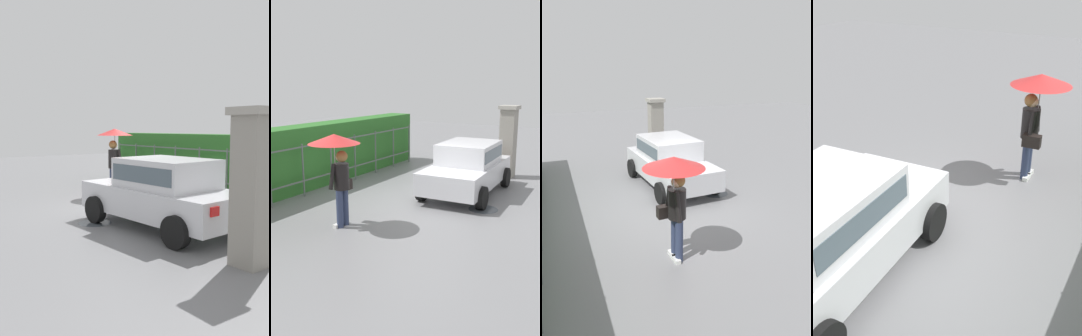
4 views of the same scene
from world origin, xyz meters
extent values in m
plane|color=slate|center=(0.00, 0.00, 0.00)|extent=(40.00, 40.00, 0.00)
cube|color=silver|center=(1.80, -0.59, 0.58)|extent=(3.80, 1.88, 0.60)
cube|color=silver|center=(1.95, -0.58, 1.18)|extent=(1.99, 1.56, 0.60)
cube|color=#4C5B66|center=(1.95, -0.58, 1.20)|extent=(1.84, 1.57, 0.33)
cylinder|color=black|center=(0.61, -1.51, 0.30)|extent=(0.61, 0.22, 0.60)
cylinder|color=black|center=(0.49, 0.17, 0.30)|extent=(0.61, 0.22, 0.60)
cylinder|color=black|center=(3.10, -1.34, 0.30)|extent=(0.61, 0.22, 0.60)
cylinder|color=black|center=(2.99, 0.33, 0.30)|extent=(0.61, 0.22, 0.60)
cube|color=red|center=(3.69, -1.01, 0.73)|extent=(0.07, 0.20, 0.16)
cube|color=red|center=(3.62, 0.08, 0.73)|extent=(0.07, 0.20, 0.16)
cylinder|color=#2D3856|center=(-2.25, 0.74, 0.43)|extent=(0.15, 0.15, 0.86)
cylinder|color=#2D3856|center=(-2.05, 0.75, 0.43)|extent=(0.15, 0.15, 0.86)
cube|color=white|center=(-2.25, 0.80, 0.04)|extent=(0.26, 0.10, 0.08)
cube|color=white|center=(-2.05, 0.81, 0.04)|extent=(0.26, 0.10, 0.08)
cylinder|color=black|center=(-2.15, 0.74, 1.15)|extent=(0.34, 0.34, 0.58)
sphere|color=#DBAD89|center=(-2.15, 0.74, 1.58)|extent=(0.22, 0.22, 0.22)
sphere|color=olive|center=(-2.14, 0.71, 1.60)|extent=(0.25, 0.25, 0.25)
cylinder|color=black|center=(-2.37, 0.81, 1.18)|extent=(0.23, 0.10, 0.56)
cylinder|color=black|center=(-1.93, 0.83, 1.18)|extent=(0.23, 0.10, 0.56)
cylinder|color=#B2B2B7|center=(-2.23, 0.84, 1.50)|extent=(0.02, 0.02, 0.77)
cone|color=red|center=(-2.23, 0.84, 1.98)|extent=(1.12, 1.12, 0.21)
cube|color=black|center=(-1.89, 0.88, 0.91)|extent=(0.18, 0.35, 0.24)
cube|color=gray|center=(4.39, -0.97, 1.15)|extent=(0.48, 0.48, 2.30)
cube|color=#9E998E|center=(4.39, -0.97, 2.36)|extent=(0.60, 0.60, 0.12)
cylinder|color=#4C545B|center=(0.63, -1.54, 0.00)|extent=(0.75, 0.75, 0.00)
camera|label=1|loc=(8.10, -5.80, 2.11)|focal=41.81mm
camera|label=2|loc=(-8.57, -4.81, 3.17)|focal=41.97mm
camera|label=3|loc=(-7.42, 2.81, 3.62)|focal=35.49mm
camera|label=4|loc=(4.70, 2.81, 3.82)|focal=41.65mm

